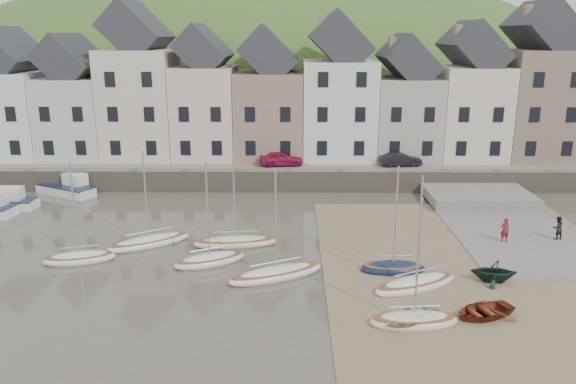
{
  "coord_description": "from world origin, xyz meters",
  "views": [
    {
      "loc": [
        0.3,
        -28.82,
        12.86
      ],
      "look_at": [
        0.0,
        6.0,
        3.0
      ],
      "focal_mm": 34.85,
      "sensor_mm": 36.0,
      "label": 1
    }
  ],
  "objects_px": {
    "person_red": "(505,230)",
    "person_dark": "(557,228)",
    "rowboat_red": "(483,310)",
    "car_right": "(401,159)",
    "sailboat_0": "(149,242)",
    "rowboat_green": "(494,271)",
    "rowboat_white": "(412,317)",
    "car_left": "(281,159)"
  },
  "relations": [
    {
      "from": "person_red",
      "to": "person_dark",
      "type": "distance_m",
      "value": 3.6
    },
    {
      "from": "rowboat_red",
      "to": "car_right",
      "type": "bearing_deg",
      "value": 156.84
    },
    {
      "from": "sailboat_0",
      "to": "person_dark",
      "type": "xyz_separation_m",
      "value": [
        26.08,
        1.12,
        0.62
      ]
    },
    {
      "from": "sailboat_0",
      "to": "person_red",
      "type": "bearing_deg",
      "value": 1.52
    },
    {
      "from": "rowboat_red",
      "to": "person_red",
      "type": "bearing_deg",
      "value": 133.39
    },
    {
      "from": "sailboat_0",
      "to": "rowboat_red",
      "type": "bearing_deg",
      "value": -26.96
    },
    {
      "from": "person_dark",
      "to": "rowboat_green",
      "type": "bearing_deg",
      "value": 27.12
    },
    {
      "from": "rowboat_green",
      "to": "rowboat_red",
      "type": "xyz_separation_m",
      "value": [
        -1.79,
        -3.86,
        -0.31
      ]
    },
    {
      "from": "rowboat_red",
      "to": "car_right",
      "type": "height_order",
      "value": "car_right"
    },
    {
      "from": "rowboat_white",
      "to": "car_left",
      "type": "height_order",
      "value": "car_left"
    },
    {
      "from": "car_left",
      "to": "car_right",
      "type": "bearing_deg",
      "value": -95.92
    },
    {
      "from": "rowboat_white",
      "to": "rowboat_green",
      "type": "relative_size",
      "value": 1.26
    },
    {
      "from": "person_dark",
      "to": "car_right",
      "type": "bearing_deg",
      "value": -80.81
    },
    {
      "from": "rowboat_white",
      "to": "rowboat_red",
      "type": "height_order",
      "value": "rowboat_red"
    },
    {
      "from": "sailboat_0",
      "to": "car_right",
      "type": "distance_m",
      "value": 24.23
    },
    {
      "from": "car_left",
      "to": "rowboat_white",
      "type": "bearing_deg",
      "value": -171.5
    },
    {
      "from": "person_dark",
      "to": "sailboat_0",
      "type": "bearing_deg",
      "value": -16.0
    },
    {
      "from": "sailboat_0",
      "to": "person_dark",
      "type": "height_order",
      "value": "sailboat_0"
    },
    {
      "from": "car_right",
      "to": "rowboat_green",
      "type": "bearing_deg",
      "value": 176.87
    },
    {
      "from": "rowboat_white",
      "to": "person_dark",
      "type": "relative_size",
      "value": 1.97
    },
    {
      "from": "rowboat_white",
      "to": "car_right",
      "type": "distance_m",
      "value": 25.64
    },
    {
      "from": "person_red",
      "to": "car_left",
      "type": "bearing_deg",
      "value": -47.79
    },
    {
      "from": "rowboat_green",
      "to": "person_dark",
      "type": "distance_m",
      "value": 8.99
    },
    {
      "from": "rowboat_green",
      "to": "car_left",
      "type": "distance_m",
      "value": 23.87
    },
    {
      "from": "rowboat_white",
      "to": "rowboat_red",
      "type": "distance_m",
      "value": 3.56
    },
    {
      "from": "car_left",
      "to": "car_right",
      "type": "distance_m",
      "value": 10.57
    },
    {
      "from": "rowboat_red",
      "to": "person_dark",
      "type": "xyz_separation_m",
      "value": [
        8.08,
        10.27,
        0.5
      ]
    },
    {
      "from": "rowboat_white",
      "to": "person_red",
      "type": "relative_size",
      "value": 1.91
    },
    {
      "from": "person_dark",
      "to": "car_left",
      "type": "height_order",
      "value": "car_left"
    },
    {
      "from": "sailboat_0",
      "to": "rowboat_green",
      "type": "bearing_deg",
      "value": -14.99
    },
    {
      "from": "rowboat_white",
      "to": "person_dark",
      "type": "xyz_separation_m",
      "value": [
        11.57,
        10.95,
        0.51
      ]
    },
    {
      "from": "rowboat_green",
      "to": "person_red",
      "type": "distance_m",
      "value": 6.5
    },
    {
      "from": "rowboat_red",
      "to": "rowboat_white",
      "type": "bearing_deg",
      "value": -100.76
    },
    {
      "from": "rowboat_white",
      "to": "person_dark",
      "type": "bearing_deg",
      "value": 101.98
    },
    {
      "from": "rowboat_white",
      "to": "rowboat_green",
      "type": "height_order",
      "value": "rowboat_green"
    },
    {
      "from": "car_right",
      "to": "rowboat_white",
      "type": "bearing_deg",
      "value": 164.36
    },
    {
      "from": "rowboat_green",
      "to": "car_right",
      "type": "relative_size",
      "value": 0.65
    },
    {
      "from": "sailboat_0",
      "to": "rowboat_green",
      "type": "relative_size",
      "value": 2.65
    },
    {
      "from": "sailboat_0",
      "to": "person_dark",
      "type": "relative_size",
      "value": 4.15
    },
    {
      "from": "rowboat_red",
      "to": "person_dark",
      "type": "bearing_deg",
      "value": 120.04
    },
    {
      "from": "sailboat_0",
      "to": "rowboat_white",
      "type": "xyz_separation_m",
      "value": [
        14.51,
        -9.84,
        0.11
      ]
    },
    {
      "from": "person_dark",
      "to": "rowboat_white",
      "type": "bearing_deg",
      "value": 24.97
    }
  ]
}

